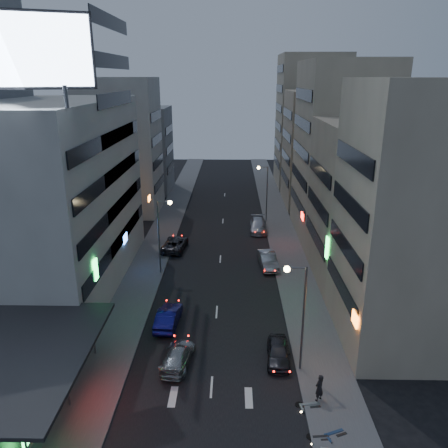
{
  "coord_description": "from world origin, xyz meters",
  "views": [
    {
      "loc": [
        1.32,
        -20.54,
        20.04
      ],
      "look_at": [
        0.54,
        20.43,
        6.18
      ],
      "focal_mm": 35.0,
      "sensor_mm": 36.0,
      "label": 1
    }
  ],
  "objects_px": {
    "person": "(319,388)",
    "scooter_black_b": "(329,428)",
    "parked_car_right_far": "(258,225)",
    "scooter_blue": "(343,420)",
    "parked_car_right_mid": "(268,260)",
    "road_car_silver": "(178,356)",
    "scooter_silver_a": "(338,442)",
    "parked_car_right_near": "(278,352)",
    "parked_car_left": "(175,244)",
    "scooter_silver_b": "(318,395)",
    "road_car_blue": "(168,317)"
  },
  "relations": [
    {
      "from": "person",
      "to": "scooter_black_b",
      "type": "relative_size",
      "value": 1.16
    },
    {
      "from": "parked_car_right_far",
      "to": "scooter_blue",
      "type": "relative_size",
      "value": 2.95
    },
    {
      "from": "parked_car_right_mid",
      "to": "parked_car_right_far",
      "type": "relative_size",
      "value": 0.89
    },
    {
      "from": "road_car_silver",
      "to": "scooter_silver_a",
      "type": "relative_size",
      "value": 2.91
    },
    {
      "from": "parked_car_right_far",
      "to": "scooter_blue",
      "type": "height_order",
      "value": "parked_car_right_far"
    },
    {
      "from": "parked_car_right_near",
      "to": "parked_car_left",
      "type": "xyz_separation_m",
      "value": [
        -10.41,
        21.72,
        0.06
      ]
    },
    {
      "from": "parked_car_right_mid",
      "to": "person",
      "type": "height_order",
      "value": "person"
    },
    {
      "from": "parked_car_left",
      "to": "scooter_silver_b",
      "type": "height_order",
      "value": "parked_car_left"
    },
    {
      "from": "road_car_blue",
      "to": "scooter_silver_b",
      "type": "distance_m",
      "value": 14.31
    },
    {
      "from": "scooter_black_b",
      "to": "parked_car_left",
      "type": "bearing_deg",
      "value": 18.54
    },
    {
      "from": "person",
      "to": "scooter_silver_b",
      "type": "bearing_deg",
      "value": 32.95
    },
    {
      "from": "parked_car_right_mid",
      "to": "parked_car_left",
      "type": "height_order",
      "value": "parked_car_right_mid"
    },
    {
      "from": "parked_car_right_near",
      "to": "road_car_silver",
      "type": "relative_size",
      "value": 0.89
    },
    {
      "from": "parked_car_right_mid",
      "to": "scooter_black_b",
      "type": "bearing_deg",
      "value": -92.1
    },
    {
      "from": "road_car_silver",
      "to": "person",
      "type": "distance_m",
      "value": 10.29
    },
    {
      "from": "scooter_blue",
      "to": "scooter_silver_b",
      "type": "distance_m",
      "value": 2.43
    },
    {
      "from": "scooter_silver_a",
      "to": "scooter_black_b",
      "type": "distance_m",
      "value": 1.1
    },
    {
      "from": "parked_car_left",
      "to": "scooter_silver_a",
      "type": "xyz_separation_m",
      "value": [
        12.96,
        -30.0,
        -0.15
      ]
    },
    {
      "from": "parked_car_left",
      "to": "road_car_blue",
      "type": "relative_size",
      "value": 1.17
    },
    {
      "from": "parked_car_right_near",
      "to": "road_car_silver",
      "type": "distance_m",
      "value": 7.42
    },
    {
      "from": "scooter_silver_a",
      "to": "road_car_silver",
      "type": "bearing_deg",
      "value": 62.8
    },
    {
      "from": "road_car_blue",
      "to": "scooter_blue",
      "type": "relative_size",
      "value": 2.52
    },
    {
      "from": "scooter_black_b",
      "to": "parked_car_right_near",
      "type": "bearing_deg",
      "value": 12.32
    },
    {
      "from": "scooter_blue",
      "to": "parked_car_right_far",
      "type": "bearing_deg",
      "value": -17.26
    },
    {
      "from": "parked_car_left",
      "to": "scooter_blue",
      "type": "distance_m",
      "value": 31.51
    },
    {
      "from": "parked_car_left",
      "to": "road_car_silver",
      "type": "height_order",
      "value": "parked_car_left"
    },
    {
      "from": "road_car_blue",
      "to": "scooter_silver_b",
      "type": "relative_size",
      "value": 2.53
    },
    {
      "from": "person",
      "to": "scooter_silver_b",
      "type": "height_order",
      "value": "person"
    },
    {
      "from": "road_car_blue",
      "to": "scooter_silver_a",
      "type": "xyz_separation_m",
      "value": [
        11.36,
        -12.97,
        -0.17
      ]
    },
    {
      "from": "parked_car_right_mid",
      "to": "scooter_silver_a",
      "type": "height_order",
      "value": "parked_car_right_mid"
    },
    {
      "from": "scooter_silver_a",
      "to": "parked_car_left",
      "type": "bearing_deg",
      "value": 33.86
    },
    {
      "from": "person",
      "to": "road_car_blue",
      "type": "bearing_deg",
      "value": -79.2
    },
    {
      "from": "parked_car_right_near",
      "to": "scooter_silver_b",
      "type": "distance_m",
      "value": 5.0
    },
    {
      "from": "scooter_blue",
      "to": "scooter_black_b",
      "type": "distance_m",
      "value": 1.03
    },
    {
      "from": "person",
      "to": "parked_car_right_far",
      "type": "bearing_deg",
      "value": -126.29
    },
    {
      "from": "parked_car_right_mid",
      "to": "road_car_blue",
      "type": "distance_m",
      "value": 15.31
    },
    {
      "from": "parked_car_left",
      "to": "scooter_silver_b",
      "type": "relative_size",
      "value": 2.95
    },
    {
      "from": "road_car_blue",
      "to": "scooter_black_b",
      "type": "height_order",
      "value": "road_car_blue"
    },
    {
      "from": "scooter_black_b",
      "to": "scooter_silver_b",
      "type": "bearing_deg",
      "value": -2.31
    },
    {
      "from": "road_car_silver",
      "to": "scooter_silver_b",
      "type": "relative_size",
      "value": 2.5
    },
    {
      "from": "scooter_silver_a",
      "to": "scooter_blue",
      "type": "distance_m",
      "value": 1.68
    },
    {
      "from": "road_car_blue",
      "to": "scooter_silver_b",
      "type": "height_order",
      "value": "road_car_blue"
    },
    {
      "from": "parked_car_right_mid",
      "to": "scooter_silver_b",
      "type": "distance_m",
      "value": 21.42
    },
    {
      "from": "road_car_silver",
      "to": "scooter_black_b",
      "type": "height_order",
      "value": "road_car_silver"
    },
    {
      "from": "person",
      "to": "scooter_black_b",
      "type": "height_order",
      "value": "person"
    },
    {
      "from": "parked_car_right_mid",
      "to": "scooter_black_b",
      "type": "distance_m",
      "value": 24.13
    },
    {
      "from": "scooter_black_b",
      "to": "parked_car_right_far",
      "type": "bearing_deg",
      "value": -1.71
    },
    {
      "from": "parked_car_left",
      "to": "scooter_black_b",
      "type": "bearing_deg",
      "value": 119.09
    },
    {
      "from": "scooter_silver_a",
      "to": "scooter_black_b",
      "type": "height_order",
      "value": "scooter_black_b"
    },
    {
      "from": "person",
      "to": "scooter_silver_a",
      "type": "height_order",
      "value": "person"
    }
  ]
}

